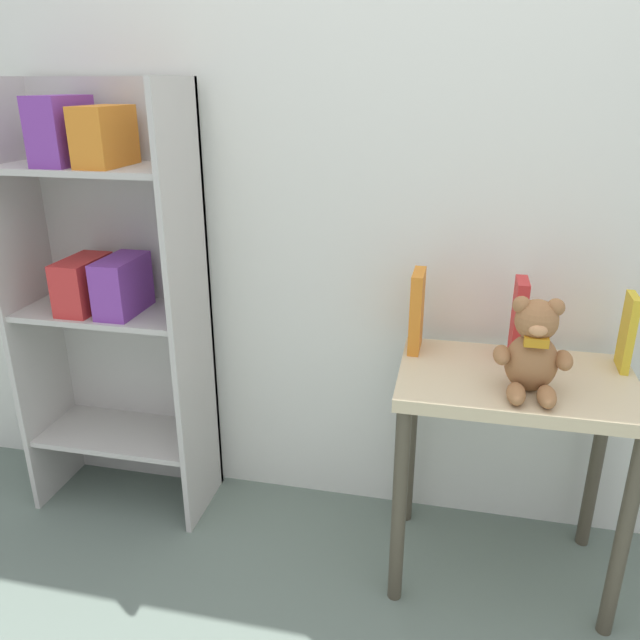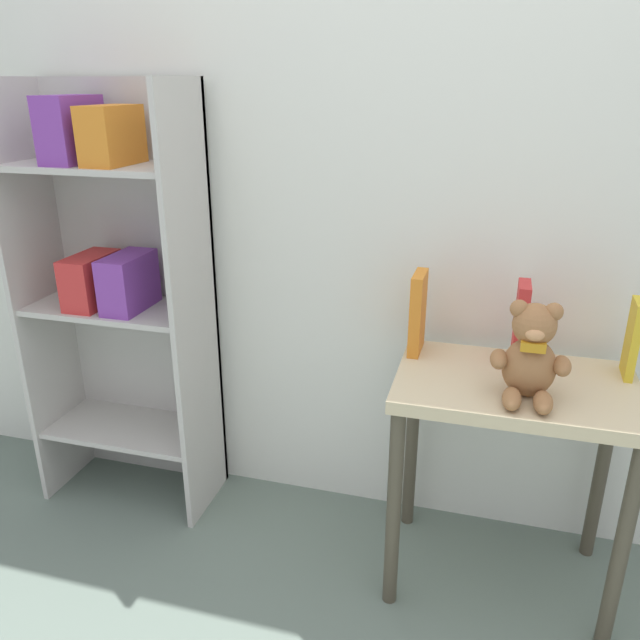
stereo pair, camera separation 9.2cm
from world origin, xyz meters
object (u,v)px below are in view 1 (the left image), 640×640
at_px(teddy_bear, 533,350).
at_px(book_standing_red, 518,319).
at_px(book_standing_orange, 417,311).
at_px(bookshelf_side, 111,280).
at_px(display_table, 512,413).
at_px(book_standing_yellow, 627,332).

xyz_separation_m(teddy_bear, book_standing_red, (-0.02, 0.21, 0.00)).
xyz_separation_m(teddy_bear, book_standing_orange, (-0.30, 0.21, 0.00)).
xyz_separation_m(book_standing_orange, book_standing_red, (0.28, 0.00, -0.00)).
bearing_deg(bookshelf_side, book_standing_red, -0.06).
height_order(display_table, teddy_bear, teddy_bear).
bearing_deg(book_standing_yellow, book_standing_orange, -178.92).
bearing_deg(display_table, book_standing_yellow, 21.86).
height_order(bookshelf_side, display_table, bookshelf_side).
xyz_separation_m(bookshelf_side, book_standing_red, (1.26, -0.00, -0.03)).
relative_size(display_table, book_standing_red, 2.82).
bearing_deg(book_standing_orange, book_standing_yellow, -0.11).
xyz_separation_m(bookshelf_side, book_standing_orange, (0.97, -0.00, -0.03)).
bearing_deg(bookshelf_side, book_standing_yellow, -0.51).
relative_size(bookshelf_side, teddy_bear, 5.62).
bearing_deg(book_standing_red, book_standing_orange, -179.99).
relative_size(display_table, book_standing_yellow, 3.08).
height_order(bookshelf_side, book_standing_red, bookshelf_side).
distance_m(book_standing_orange, book_standing_red, 0.28).
bearing_deg(book_standing_yellow, teddy_bear, -140.42).
xyz_separation_m(bookshelf_side, display_table, (1.26, -0.13, -0.26)).
distance_m(bookshelf_side, teddy_bear, 1.30).
distance_m(display_table, teddy_bear, 0.24).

